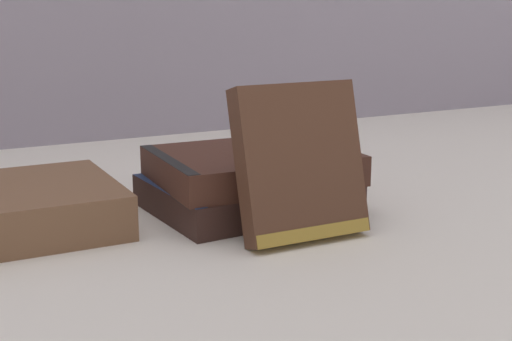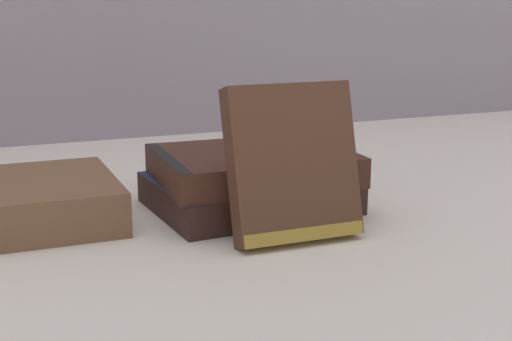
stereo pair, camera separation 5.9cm
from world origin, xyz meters
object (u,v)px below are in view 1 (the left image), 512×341
(book_flat_top, at_px, (247,166))
(book_leaning_front, at_px, (300,168))
(pocket_watch, at_px, (294,149))
(book_flat_bottom, at_px, (243,194))

(book_flat_top, xyz_separation_m, book_leaning_front, (0.00, -0.10, 0.02))
(book_flat_top, height_order, pocket_watch, pocket_watch)
(pocket_watch, bearing_deg, book_flat_bottom, 145.98)
(book_leaning_front, distance_m, pocket_watch, 0.09)
(book_flat_top, bearing_deg, pocket_watch, -26.44)
(book_flat_bottom, relative_size, pocket_watch, 3.76)
(book_flat_top, relative_size, pocket_watch, 3.65)
(book_leaning_front, bearing_deg, book_flat_bottom, 92.74)
(book_flat_bottom, bearing_deg, book_flat_top, -80.76)
(book_flat_bottom, height_order, book_flat_top, book_flat_top)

